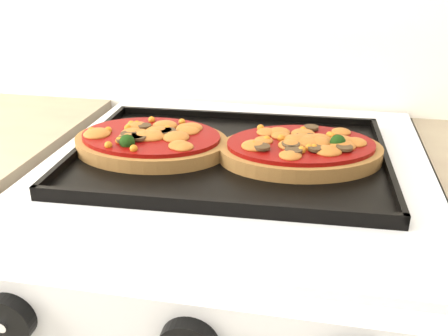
# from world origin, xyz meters

# --- Properties ---
(control_panel) EXTENTS (0.60, 0.02, 0.09)m
(control_panel) POSITION_xyz_m (0.03, 1.39, 0.85)
(control_panel) COLOR silver
(control_panel) RESTS_ON stove
(knob_left) EXTENTS (0.06, 0.02, 0.06)m
(knob_left) POSITION_xyz_m (-0.16, 1.37, 0.85)
(knob_left) COLOR black
(knob_left) RESTS_ON control_panel
(baking_tray) EXTENTS (0.48, 0.37, 0.02)m
(baking_tray) POSITION_xyz_m (0.02, 1.70, 0.92)
(baking_tray) COLOR black
(baking_tray) RESTS_ON stove
(pizza_left) EXTENTS (0.24, 0.18, 0.04)m
(pizza_left) POSITION_xyz_m (-0.10, 1.70, 0.94)
(pizza_left) COLOR olive
(pizza_left) RESTS_ON baking_tray
(pizza_right) EXTENTS (0.27, 0.22, 0.04)m
(pizza_right) POSITION_xyz_m (0.13, 1.70, 0.94)
(pizza_right) COLOR olive
(pizza_right) RESTS_ON baking_tray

